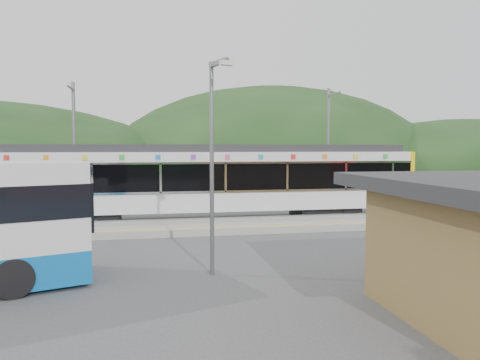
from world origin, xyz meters
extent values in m
plane|color=#4C4C4F|center=(0.00, 0.00, 0.00)|extent=(120.00, 120.00, 0.00)
ellipsoid|color=#1E3D19|center=(16.00, 54.00, 0.00)|extent=(52.00, 39.00, 26.00)
ellipsoid|color=#1E3D19|center=(45.00, 48.00, 0.00)|extent=(44.00, 33.00, 16.00)
cube|color=#9E9E99|center=(0.00, 3.30, 0.15)|extent=(26.00, 3.20, 0.30)
cube|color=yellow|center=(0.00, 2.00, 0.30)|extent=(26.00, 0.10, 0.01)
cube|color=black|center=(-6.18, 6.00, 0.30)|extent=(3.20, 2.20, 0.56)
cube|color=black|center=(5.82, 6.00, 0.30)|extent=(3.20, 2.20, 0.56)
cube|color=silver|center=(-0.18, 6.00, 1.04)|extent=(20.00, 2.90, 0.92)
cube|color=black|center=(-0.18, 6.00, 2.23)|extent=(20.00, 2.96, 1.45)
cube|color=silver|center=(-0.18, 4.50, 1.55)|extent=(20.00, 0.05, 0.10)
cube|color=silver|center=(-0.18, 4.50, 2.90)|extent=(20.00, 0.05, 0.10)
cube|color=silver|center=(-0.18, 6.00, 3.17)|extent=(20.00, 2.90, 0.45)
cube|color=#2D2D30|center=(-0.18, 6.00, 3.58)|extent=(19.40, 2.50, 0.36)
cube|color=yellow|center=(9.94, 6.00, 1.90)|extent=(0.24, 2.92, 3.00)
cube|color=silver|center=(-8.68, 4.50, 2.23)|extent=(0.10, 0.05, 1.35)
cube|color=silver|center=(-5.68, 4.50, 2.23)|extent=(0.10, 0.05, 1.35)
cube|color=silver|center=(-2.68, 4.50, 2.23)|extent=(0.10, 0.05, 1.35)
cube|color=silver|center=(0.32, 4.50, 2.23)|extent=(0.10, 0.05, 1.35)
cube|color=silver|center=(3.32, 4.50, 2.23)|extent=(0.10, 0.05, 1.35)
cube|color=silver|center=(6.32, 4.50, 2.23)|extent=(0.10, 0.05, 1.35)
cube|color=silver|center=(8.82, 4.50, 2.23)|extent=(0.10, 0.05, 1.35)
cube|color=red|center=(-9.18, 4.51, 3.18)|extent=(0.22, 0.04, 0.22)
cube|color=orange|center=(-7.58, 4.51, 3.18)|extent=(0.22, 0.04, 0.22)
cube|color=yellow|center=(-5.98, 4.51, 3.18)|extent=(0.22, 0.04, 0.22)
cube|color=green|center=(-4.38, 4.51, 3.18)|extent=(0.22, 0.04, 0.22)
cube|color=blue|center=(-2.78, 4.51, 3.18)|extent=(0.22, 0.04, 0.22)
cube|color=purple|center=(-1.18, 4.51, 3.18)|extent=(0.22, 0.04, 0.22)
cube|color=#E54C8C|center=(0.42, 4.51, 3.18)|extent=(0.22, 0.04, 0.22)
cube|color=#19A5A5|center=(2.02, 4.51, 3.18)|extent=(0.22, 0.04, 0.22)
cube|color=red|center=(3.62, 4.51, 3.18)|extent=(0.22, 0.04, 0.22)
cube|color=orange|center=(5.22, 4.51, 3.18)|extent=(0.22, 0.04, 0.22)
cube|color=yellow|center=(6.82, 4.51, 3.18)|extent=(0.22, 0.04, 0.22)
cube|color=green|center=(8.42, 4.51, 3.18)|extent=(0.22, 0.04, 0.22)
cylinder|color=slate|center=(-7.00, 8.60, 3.50)|extent=(0.18, 0.18, 7.00)
cube|color=slate|center=(-7.00, 7.80, 6.60)|extent=(0.08, 1.80, 0.08)
cylinder|color=slate|center=(7.00, 8.60, 3.50)|extent=(0.18, 0.18, 7.00)
cube|color=slate|center=(7.00, 7.80, 6.60)|extent=(0.08, 1.80, 0.08)
cylinder|color=black|center=(-6.84, -4.00, 0.49)|extent=(1.86, 2.98, 0.97)
cylinder|color=slate|center=(-1.45, -3.98, 3.00)|extent=(0.12, 0.12, 5.99)
cube|color=slate|center=(-1.45, -4.43, 5.89)|extent=(0.43, 0.99, 0.12)
cube|color=silver|center=(-1.45, -4.88, 5.81)|extent=(0.39, 0.28, 0.12)
camera|label=1|loc=(-3.18, -17.02, 3.62)|focal=35.00mm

